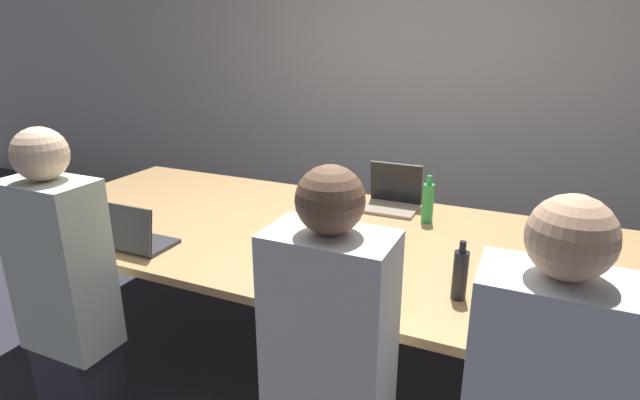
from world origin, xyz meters
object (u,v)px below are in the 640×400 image
laptop_near_midright (350,276)px  bottle_far_center (428,203)px  person_near_left (66,294)px  laptop_near_left (131,235)px  stapler (373,244)px  cup_near_right (624,330)px  cup_far_center (351,197)px  laptop_near_right (535,317)px  bottle_near_right (460,274)px  person_near_midright (329,380)px  laptop_far_center (393,196)px

laptop_near_midright → bottle_far_center: (0.11, 0.94, 0.04)m
person_near_left → bottle_far_center: size_ratio=5.27×
laptop_near_left → stapler: bearing=-156.2°
cup_near_right → stapler: bearing=159.3°
cup_near_right → cup_far_center: (-1.39, 1.02, -0.01)m
cup_far_center → cup_near_right: bearing=-36.1°
laptop_near_right → stapler: size_ratio=2.10×
laptop_near_left → stapler: size_ratio=2.30×
laptop_near_left → bottle_near_right: bearing=-173.9°
cup_far_center → stapler: cup_far_center is taller
laptop_near_right → stapler: bearing=-31.8°
bottle_near_right → bottle_far_center: 0.85m
laptop_near_left → bottle_far_center: bearing=-142.5°
cup_far_center → bottle_far_center: (0.51, -0.15, 0.08)m
cup_near_right → bottle_near_right: 0.58m
cup_near_right → bottle_far_center: (-0.88, 0.87, 0.07)m
person_near_left → person_near_midright: bearing=178.2°
bottle_near_right → stapler: size_ratio=1.59×
laptop_near_left → person_near_left: person_near_left is taller
laptop_near_midright → person_near_left: (-1.18, -0.41, -0.15)m
laptop_near_right → person_near_left: (-1.88, -0.40, -0.14)m
person_near_midright → laptop_near_right: bearing=-144.1°
laptop_near_right → cup_near_right: size_ratio=3.55×
laptop_far_center → stapler: laptop_far_center is taller
person_near_midright → laptop_near_left: (-1.25, 0.42, 0.15)m
person_near_midright → person_near_left: size_ratio=0.99×
person_near_left → laptop_near_left: bearing=-94.7°
stapler → bottle_far_center: bearing=58.0°
laptop_near_right → bottle_near_right: 0.33m
person_near_left → laptop_far_center: (1.04, 1.51, 0.15)m
person_near_midright → cup_near_right: person_near_midright is taller
laptop_near_midright → person_near_left: 1.26m
laptop_near_right → bottle_near_right: (-0.29, 0.15, 0.04)m
bottle_near_right → person_near_midright: bearing=-118.3°
bottle_far_center → cup_near_right: bearing=-44.6°
laptop_near_right → stapler: laptop_near_right is taller
laptop_near_right → cup_far_center: bearing=-44.5°
laptop_near_right → cup_far_center: laptop_near_right is taller
laptop_near_midright → person_near_left: person_near_left is taller
bottle_near_right → laptop_far_center: bearing=120.2°
bottle_near_right → stapler: bearing=145.8°
laptop_near_midright → bottle_near_right: laptop_near_midright is taller
cup_near_right → bottle_near_right: (-0.57, 0.07, 0.06)m
laptop_near_midright → person_near_midright: person_near_midright is taller
laptop_near_right → laptop_near_left: bearing=0.5°
laptop_near_midright → stapler: 0.46m
laptop_far_center → cup_far_center: (-0.27, -0.02, -0.04)m
laptop_near_midright → stapler: (-0.05, 0.46, -0.05)m
person_near_midright → cup_far_center: size_ratio=15.91×
cup_far_center → bottle_far_center: bottle_far_center is taller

